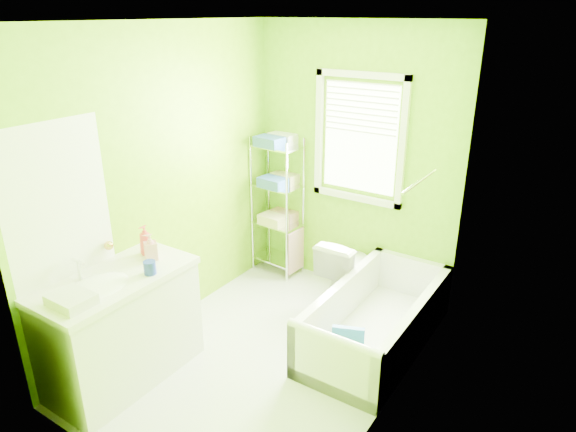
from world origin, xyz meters
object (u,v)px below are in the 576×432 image
Objects in this scene: bathtub at (374,328)px; toilet at (346,269)px; vanity at (120,325)px; wire_shelf_unit at (279,191)px.

bathtub is 2.38× the size of toilet.
vanity reaches higher than bathtub.
bathtub is at bearing -25.38° from wire_shelf_unit.
toilet is 2.16m from vanity.
vanity is (-1.44, -1.44, 0.30)m from bathtub.
vanity reaches higher than toilet.
wire_shelf_unit reaches higher than bathtub.
toilet is at bearing 65.64° from vanity.
bathtub is 1.76m from wire_shelf_unit.
vanity is 0.78× the size of wire_shelf_unit.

